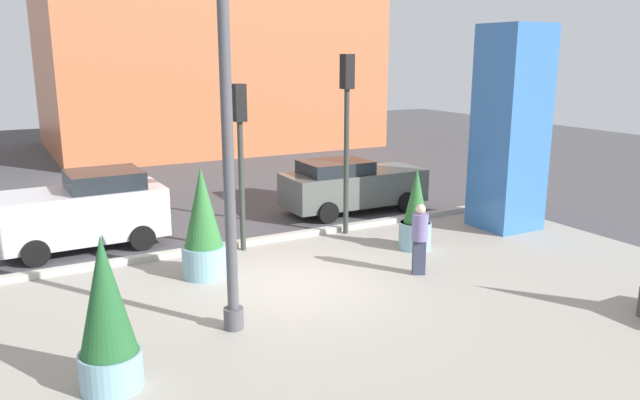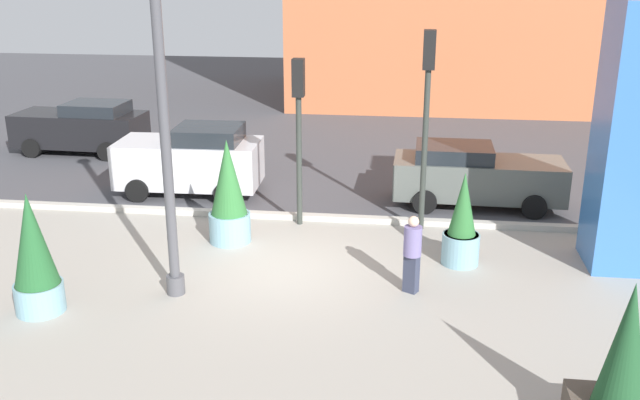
{
  "view_description": "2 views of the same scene",
  "coord_description": "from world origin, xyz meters",
  "px_view_note": "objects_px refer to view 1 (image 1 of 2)",
  "views": [
    {
      "loc": [
        -5.51,
        -11.24,
        4.86
      ],
      "look_at": [
        0.61,
        -0.04,
        1.83
      ],
      "focal_mm": 34.54,
      "sensor_mm": 36.0,
      "label": 1
    },
    {
      "loc": [
        2.57,
        -13.94,
        6.43
      ],
      "look_at": [
        0.91,
        -0.72,
        1.88
      ],
      "focal_mm": 40.0,
      "sensor_mm": 36.0,
      "label": 2
    }
  ],
  "objects_px": {
    "potted_plant_near_left": "(107,317)",
    "lamp_post": "(228,145)",
    "art_pillar_blue": "(510,129)",
    "traffic_light_corner": "(240,140)",
    "potted_plant_near_right": "(203,227)",
    "car_far_lane": "(85,211)",
    "pedestrian_on_sidewalk": "(420,236)",
    "traffic_light_far_side": "(347,115)",
    "car_intersection": "(352,185)",
    "potted_plant_curbside": "(416,215)"
  },
  "relations": [
    {
      "from": "potted_plant_near_left",
      "to": "lamp_post",
      "type": "bearing_deg",
      "value": 24.25
    },
    {
      "from": "art_pillar_blue",
      "to": "potted_plant_near_left",
      "type": "relative_size",
      "value": 2.38
    },
    {
      "from": "art_pillar_blue",
      "to": "traffic_light_corner",
      "type": "xyz_separation_m",
      "value": [
        -7.4,
        1.58,
        -0.01
      ]
    },
    {
      "from": "lamp_post",
      "to": "art_pillar_blue",
      "type": "bearing_deg",
      "value": 15.99
    },
    {
      "from": "potted_plant_near_right",
      "to": "potted_plant_near_left",
      "type": "bearing_deg",
      "value": -124.92
    },
    {
      "from": "car_far_lane",
      "to": "pedestrian_on_sidewalk",
      "type": "height_order",
      "value": "car_far_lane"
    },
    {
      "from": "traffic_light_far_side",
      "to": "pedestrian_on_sidewalk",
      "type": "xyz_separation_m",
      "value": [
        -0.23,
        -3.59,
        -2.37
      ]
    },
    {
      "from": "potted_plant_near_right",
      "to": "pedestrian_on_sidewalk",
      "type": "xyz_separation_m",
      "value": [
        4.28,
        -2.2,
        -0.25
      ]
    },
    {
      "from": "potted_plant_near_right",
      "to": "art_pillar_blue",
      "type": "bearing_deg",
      "value": -1.34
    },
    {
      "from": "car_intersection",
      "to": "pedestrian_on_sidewalk",
      "type": "distance_m",
      "value": 5.86
    },
    {
      "from": "potted_plant_near_right",
      "to": "traffic_light_corner",
      "type": "xyz_separation_m",
      "value": [
        1.46,
        1.37,
        1.66
      ]
    },
    {
      "from": "potted_plant_curbside",
      "to": "traffic_light_far_side",
      "type": "height_order",
      "value": "traffic_light_far_side"
    },
    {
      "from": "art_pillar_blue",
      "to": "potted_plant_curbside",
      "type": "relative_size",
      "value": 2.69
    },
    {
      "from": "potted_plant_curbside",
      "to": "traffic_light_corner",
      "type": "relative_size",
      "value": 0.51
    },
    {
      "from": "car_intersection",
      "to": "pedestrian_on_sidewalk",
      "type": "relative_size",
      "value": 2.79
    },
    {
      "from": "traffic_light_far_side",
      "to": "car_intersection",
      "type": "relative_size",
      "value": 1.07
    },
    {
      "from": "potted_plant_near_right",
      "to": "car_intersection",
      "type": "distance_m",
      "value": 6.87
    },
    {
      "from": "car_far_lane",
      "to": "potted_plant_near_right",
      "type": "bearing_deg",
      "value": -60.77
    },
    {
      "from": "car_intersection",
      "to": "car_far_lane",
      "type": "bearing_deg",
      "value": 179.33
    },
    {
      "from": "potted_plant_near_left",
      "to": "car_far_lane",
      "type": "height_order",
      "value": "potted_plant_near_left"
    },
    {
      "from": "potted_plant_near_left",
      "to": "potted_plant_curbside",
      "type": "bearing_deg",
      "value": 22.04
    },
    {
      "from": "potted_plant_curbside",
      "to": "car_far_lane",
      "type": "distance_m",
      "value": 8.42
    },
    {
      "from": "traffic_light_corner",
      "to": "pedestrian_on_sidewalk",
      "type": "xyz_separation_m",
      "value": [
        2.82,
        -3.56,
        -1.92
      ]
    },
    {
      "from": "lamp_post",
      "to": "traffic_light_far_side",
      "type": "relative_size",
      "value": 1.42
    },
    {
      "from": "traffic_light_far_side",
      "to": "art_pillar_blue",
      "type": "bearing_deg",
      "value": -20.26
    },
    {
      "from": "potted_plant_curbside",
      "to": "car_far_lane",
      "type": "relative_size",
      "value": 0.52
    },
    {
      "from": "potted_plant_near_left",
      "to": "car_intersection",
      "type": "distance_m",
      "value": 11.37
    },
    {
      "from": "traffic_light_far_side",
      "to": "pedestrian_on_sidewalk",
      "type": "height_order",
      "value": "traffic_light_far_side"
    },
    {
      "from": "art_pillar_blue",
      "to": "potted_plant_near_right",
      "type": "xyz_separation_m",
      "value": [
        -8.87,
        0.21,
        -1.67
      ]
    },
    {
      "from": "lamp_post",
      "to": "art_pillar_blue",
      "type": "height_order",
      "value": "lamp_post"
    },
    {
      "from": "potted_plant_curbside",
      "to": "car_intersection",
      "type": "relative_size",
      "value": 0.46
    },
    {
      "from": "pedestrian_on_sidewalk",
      "to": "art_pillar_blue",
      "type": "bearing_deg",
      "value": 23.43
    },
    {
      "from": "art_pillar_blue",
      "to": "potted_plant_curbside",
      "type": "bearing_deg",
      "value": -172.98
    },
    {
      "from": "traffic_light_corner",
      "to": "car_intersection",
      "type": "height_order",
      "value": "traffic_light_corner"
    },
    {
      "from": "traffic_light_corner",
      "to": "car_far_lane",
      "type": "relative_size",
      "value": 1.03
    },
    {
      "from": "pedestrian_on_sidewalk",
      "to": "car_intersection",
      "type": "bearing_deg",
      "value": 73.48
    },
    {
      "from": "art_pillar_blue",
      "to": "potted_plant_near_left",
      "type": "bearing_deg",
      "value": -162.28
    },
    {
      "from": "lamp_post",
      "to": "art_pillar_blue",
      "type": "xyz_separation_m",
      "value": [
        9.27,
        2.66,
        -0.53
      ]
    },
    {
      "from": "potted_plant_curbside",
      "to": "traffic_light_corner",
      "type": "xyz_separation_m",
      "value": [
        -3.89,
        2.01,
        1.92
      ]
    },
    {
      "from": "potted_plant_near_right",
      "to": "car_intersection",
      "type": "height_order",
      "value": "potted_plant_near_right"
    },
    {
      "from": "art_pillar_blue",
      "to": "potted_plant_near_left",
      "type": "distance_m",
      "value": 12.29
    },
    {
      "from": "potted_plant_curbside",
      "to": "lamp_post",
      "type": "bearing_deg",
      "value": -158.87
    },
    {
      "from": "car_far_lane",
      "to": "traffic_light_corner",
      "type": "bearing_deg",
      "value": -32.05
    },
    {
      "from": "lamp_post",
      "to": "pedestrian_on_sidewalk",
      "type": "height_order",
      "value": "lamp_post"
    },
    {
      "from": "traffic_light_corner",
      "to": "car_far_lane",
      "type": "bearing_deg",
      "value": 147.95
    },
    {
      "from": "art_pillar_blue",
      "to": "potted_plant_near_left",
      "type": "height_order",
      "value": "art_pillar_blue"
    },
    {
      "from": "lamp_post",
      "to": "traffic_light_corner",
      "type": "xyz_separation_m",
      "value": [
        1.87,
        4.23,
        -0.54
      ]
    },
    {
      "from": "traffic_light_corner",
      "to": "pedestrian_on_sidewalk",
      "type": "height_order",
      "value": "traffic_light_corner"
    },
    {
      "from": "potted_plant_near_left",
      "to": "potted_plant_curbside",
      "type": "xyz_separation_m",
      "value": [
        8.08,
        3.27,
        -0.23
      ]
    },
    {
      "from": "art_pillar_blue",
      "to": "car_intersection",
      "type": "height_order",
      "value": "art_pillar_blue"
    }
  ]
}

